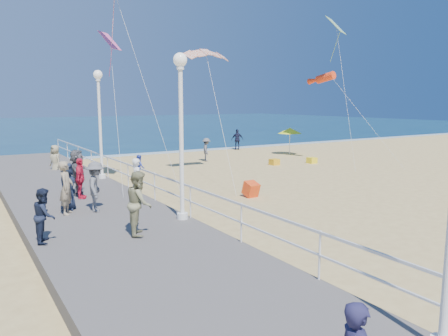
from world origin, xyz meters
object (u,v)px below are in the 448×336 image
lamp_post_far (99,113)px  beach_walker_c (56,161)px  lamp_post_mid (181,119)px  toddler_held (139,167)px  spectator_7 (44,215)px  beach_umbrella (290,131)px  spectator_6 (66,188)px  spectator_1 (139,203)px  beach_chair_right (312,160)px  spectator_2 (96,187)px  woman_holding_toddler (137,180)px  beach_walker_b (237,140)px  beach_chair_left (274,162)px  spectator_4 (67,186)px  beach_walker_a (206,150)px  box_kite (251,190)px  spectator_5 (77,172)px  spectator_3 (80,179)px

lamp_post_far → beach_walker_c: size_ratio=2.97×
lamp_post_mid → toddler_held: bearing=93.8°
spectator_7 → beach_walker_c: bearing=4.0°
lamp_post_mid → beach_umbrella: bearing=40.5°
spectator_6 → beach_umbrella: spectator_6 is taller
spectator_1 → beach_umbrella: spectator_1 is taller
beach_walker_c → beach_chair_right: size_ratio=3.26×
spectator_2 → woman_holding_toddler: bearing=-51.5°
spectator_2 → beach_walker_b: bearing=-26.1°
beach_chair_left → beach_walker_b: bearing=71.5°
lamp_post_far → spectator_7: 10.40m
lamp_post_far → beach_walker_b: (14.94, 10.23, -2.76)m
lamp_post_far → spectator_4: bearing=-116.8°
beach_walker_b → lamp_post_mid: bearing=74.3°
toddler_held → beach_walker_c: 10.11m
spectator_1 → beach_walker_b: size_ratio=1.03×
spectator_2 → spectator_4: spectator_2 is taller
spectator_2 → lamp_post_far: bearing=1.5°
toddler_held → spectator_4: 2.73m
lamp_post_far → spectator_4: (-2.91, -5.75, -2.41)m
beach_walker_a → beach_walker_c: beach_walker_c is taller
beach_walker_b → beach_walker_c: size_ratio=1.01×
toddler_held → box_kite: size_ratio=1.58×
spectator_5 → beach_walker_a: (10.98, 8.63, -0.51)m
spectator_1 → spectator_5: size_ratio=0.98×
beach_walker_a → spectator_7: bearing=163.7°
toddler_held → beach_umbrella: (16.78, 10.92, 0.19)m
beach_umbrella → beach_chair_left: beach_umbrella is taller
lamp_post_mid → spectator_3: 5.81m
lamp_post_far → spectator_6: 7.44m
beach_walker_c → spectator_3: bearing=-22.5°
spectator_4 → beach_walker_a: spectator_4 is taller
spectator_2 → spectator_5: (0.12, 3.12, 0.06)m
lamp_post_far → spectator_5: lamp_post_far is taller
beach_walker_c → spectator_1: bearing=-19.5°
spectator_7 → beach_walker_b: bearing=-28.7°
toddler_held → beach_walker_c: bearing=10.7°
lamp_post_mid → beach_walker_b: 24.51m
lamp_post_far → toddler_held: bearing=-92.1°
woman_holding_toddler → beach_walker_a: bearing=-36.0°
woman_holding_toddler → beach_umbrella: (16.93, 11.07, 0.66)m
woman_holding_toddler → toddler_held: bearing=-41.0°
spectator_2 → beach_walker_a: bearing=-24.0°
spectator_7 → beach_umbrella: (20.82, 14.31, 0.76)m
spectator_5 → box_kite: spectator_5 is taller
lamp_post_far → beach_umbrella: bearing=17.3°
beach_walker_b → beach_walker_c: beach_walker_b is taller
spectator_2 → beach_chair_right: size_ratio=3.20×
spectator_2 → beach_chair_left: spectator_2 is taller
woman_holding_toddler → beach_walker_b: woman_holding_toddler is taller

